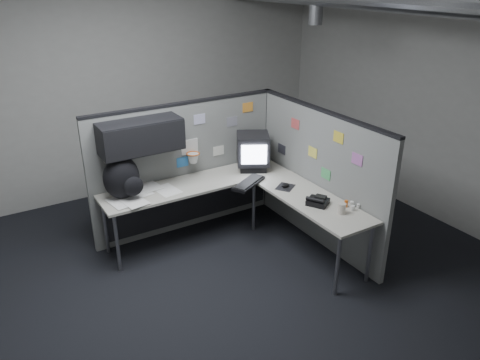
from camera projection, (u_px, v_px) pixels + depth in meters
room at (298, 75)px, 4.53m from camera, size 5.62×5.62×3.22m
partition_back at (175, 157)px, 5.55m from camera, size 2.44×0.42×1.63m
partition_right at (318, 176)px, 5.47m from camera, size 0.07×2.23×1.63m
desk at (227, 195)px, 5.48m from camera, size 2.31×2.11×0.73m
monitor at (253, 151)px, 5.84m from camera, size 0.53×0.53×0.45m
keyboard at (249, 183)px, 5.47m from camera, size 0.52×0.39×0.04m
mouse at (285, 186)px, 5.40m from camera, size 0.28×0.27×0.05m
phone at (318, 201)px, 5.00m from camera, size 0.27×0.28×0.10m
bottles at (351, 205)px, 4.92m from camera, size 0.14×0.15×0.08m
cup at (342, 209)px, 4.80m from camera, size 0.09×0.09×0.11m
papers at (142, 194)px, 5.22m from camera, size 0.83×0.66×0.02m
backpack at (123, 178)px, 5.05m from camera, size 0.44×0.40×0.49m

